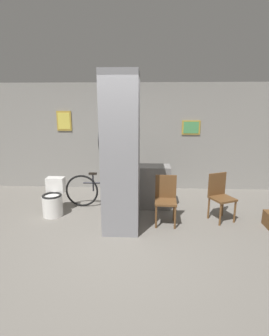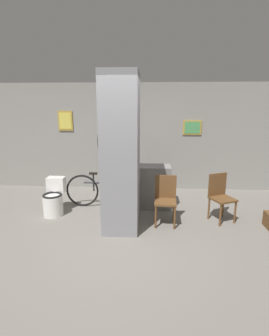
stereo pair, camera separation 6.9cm
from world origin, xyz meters
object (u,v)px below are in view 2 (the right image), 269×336
Objects in this scene: toilet at (54,199)px; bicycle at (105,190)px; chair_near_pillar at (165,198)px; bottle_tall at (129,160)px; chair_by_doorway at (220,195)px.

toilet is 1.04m from bicycle.
bicycle is (-1.20, 0.70, -0.12)m from chair_near_pillar.
chair_by_doorway is at bearing -15.76° from bottle_tall.
bottle_tall is at bearing -2.10° from bicycle.
chair_by_doorway is 2.60× the size of bottle_tall.
chair_by_doorway is 0.52× the size of bicycle.
bottle_tall is (1.44, 0.41, 0.71)m from toilet.
toilet is 2.08× the size of bottle_tall.
bottle_tall reaches higher than bicycle.
chair_near_pillar is 1.12m from bottle_tall.
chair_near_pillar reaches higher than bicycle.
toilet is 1.66m from bottle_tall.
chair_near_pillar is at bearing -7.24° from toilet.
chair_near_pillar is (2.14, -0.27, 0.18)m from toilet.
bottle_tall reaches higher than chair_by_doorway.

